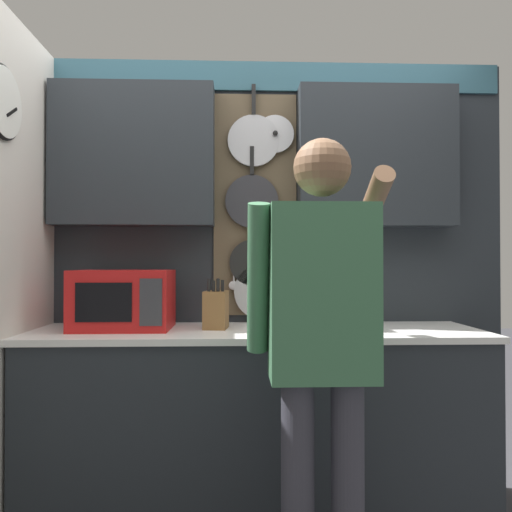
# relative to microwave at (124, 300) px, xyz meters

# --- Properties ---
(base_cabinet_counter) EXTENTS (2.17, 0.62, 0.94)m
(base_cabinet_counter) POSITION_rel_microwave_xyz_m (0.65, -0.03, -0.62)
(base_cabinet_counter) COLOR #23282D
(base_cabinet_counter) RESTS_ON ground_plane
(back_wall_unit) EXTENTS (2.74, 0.20, 2.36)m
(back_wall_unit) POSITION_rel_microwave_xyz_m (0.65, 0.24, 0.40)
(back_wall_unit) COLOR #23282D
(back_wall_unit) RESTS_ON ground_plane
(microwave) EXTENTS (0.46, 0.35, 0.29)m
(microwave) POSITION_rel_microwave_xyz_m (0.00, 0.00, 0.00)
(microwave) COLOR red
(microwave) RESTS_ON base_cabinet_counter
(knife_block) EXTENTS (0.13, 0.16, 0.25)m
(knife_block) POSITION_rel_microwave_xyz_m (0.45, 0.00, -0.05)
(knife_block) COLOR brown
(knife_block) RESTS_ON base_cabinet_counter
(utensil_crock) EXTENTS (0.10, 0.10, 0.33)m
(utensil_crock) POSITION_rel_microwave_xyz_m (1.01, 0.00, -0.06)
(utensil_crock) COLOR white
(utensil_crock) RESTS_ON base_cabinet_counter
(person) EXTENTS (0.54, 0.62, 1.71)m
(person) POSITION_rel_microwave_xyz_m (0.86, -0.66, -0.06)
(person) COLOR #383842
(person) RESTS_ON ground_plane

